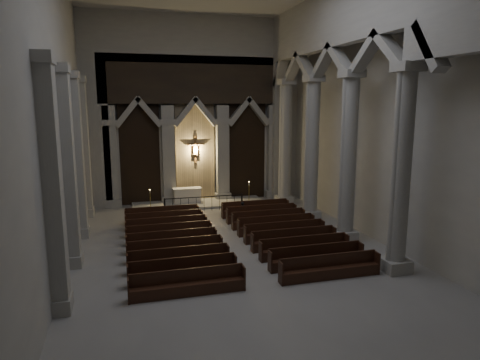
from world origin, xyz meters
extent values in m
plane|color=#979590|center=(0.00, 0.00, 0.00)|extent=(24.00, 24.00, 0.00)
cube|color=#ACAAA1|center=(0.00, 12.00, 6.00)|extent=(14.00, 0.10, 12.00)
cube|color=#ACAAA1|center=(-7.00, 0.00, 6.00)|extent=(0.10, 24.00, 12.00)
cube|color=#ACAAA1|center=(7.00, 0.00, 6.00)|extent=(0.10, 24.00, 12.00)
cube|color=#A6A39B|center=(-5.40, 11.50, 3.20)|extent=(0.80, 0.50, 6.40)
cube|color=#A6A39B|center=(-5.40, 11.50, 0.25)|extent=(1.05, 0.70, 0.50)
cube|color=#A6A39B|center=(-5.40, 11.50, 5.35)|extent=(1.00, 0.65, 0.35)
cube|color=#A6A39B|center=(-1.80, 11.50, 3.20)|extent=(0.80, 0.50, 6.40)
cube|color=#A6A39B|center=(-1.80, 11.50, 0.25)|extent=(1.05, 0.70, 0.50)
cube|color=#A6A39B|center=(-1.80, 11.50, 5.35)|extent=(1.00, 0.65, 0.35)
cube|color=#A6A39B|center=(1.80, 11.50, 3.20)|extent=(0.80, 0.50, 6.40)
cube|color=#A6A39B|center=(1.80, 11.50, 0.25)|extent=(1.05, 0.70, 0.50)
cube|color=#A6A39B|center=(1.80, 11.50, 5.35)|extent=(1.00, 0.65, 0.35)
cube|color=#A6A39B|center=(5.40, 11.50, 3.20)|extent=(0.80, 0.50, 6.40)
cube|color=#A6A39B|center=(5.40, 11.50, 0.25)|extent=(1.05, 0.70, 0.50)
cube|color=#A6A39B|center=(5.40, 11.50, 5.35)|extent=(1.00, 0.65, 0.35)
cube|color=black|center=(-3.60, 11.85, 3.50)|extent=(2.60, 0.15, 7.00)
cube|color=tan|center=(0.00, 11.85, 3.50)|extent=(2.60, 0.15, 7.00)
cube|color=black|center=(3.60, 11.85, 3.50)|extent=(2.60, 0.15, 7.00)
cube|color=black|center=(0.00, 11.50, 8.00)|extent=(12.00, 0.50, 3.00)
cube|color=#A6A39B|center=(-6.20, 11.50, 4.50)|extent=(1.60, 0.50, 9.00)
cube|color=#A6A39B|center=(6.20, 11.50, 4.50)|extent=(1.60, 0.50, 9.00)
cube|color=#A6A39B|center=(0.00, 11.50, 10.50)|extent=(14.00, 0.50, 3.00)
plane|color=#FFE972|center=(0.00, 11.82, 3.50)|extent=(1.50, 0.00, 1.50)
cube|color=brown|center=(0.00, 11.73, 3.50)|extent=(0.13, 0.08, 1.80)
cube|color=brown|center=(0.00, 11.73, 3.85)|extent=(1.10, 0.08, 0.13)
cube|color=tan|center=(0.00, 11.67, 3.45)|extent=(0.26, 0.10, 0.60)
sphere|color=tan|center=(0.00, 11.67, 3.85)|extent=(0.17, 0.17, 0.17)
cylinder|color=tan|center=(-0.26, 11.67, 3.82)|extent=(0.45, 0.08, 0.08)
cylinder|color=tan|center=(0.26, 11.67, 3.82)|extent=(0.45, 0.08, 0.08)
cube|color=#A6A39B|center=(5.50, 9.50, 0.25)|extent=(1.00, 1.00, 0.50)
cylinder|color=#A6A39B|center=(5.50, 9.50, 4.00)|extent=(0.70, 0.70, 7.50)
cube|color=#A6A39B|center=(5.50, 9.50, 7.85)|extent=(0.95, 0.95, 0.35)
cube|color=#A6A39B|center=(5.50, 5.50, 0.25)|extent=(1.00, 1.00, 0.50)
cylinder|color=#A6A39B|center=(5.50, 5.50, 4.00)|extent=(0.70, 0.70, 7.50)
cube|color=#A6A39B|center=(5.50, 5.50, 7.85)|extent=(0.95, 0.95, 0.35)
cube|color=#A6A39B|center=(5.50, 1.50, 0.25)|extent=(1.00, 1.00, 0.50)
cylinder|color=#A6A39B|center=(5.50, 1.50, 4.00)|extent=(0.70, 0.70, 7.50)
cube|color=#A6A39B|center=(5.50, 1.50, 7.85)|extent=(0.95, 0.95, 0.35)
cube|color=#A6A39B|center=(5.50, -2.50, 0.25)|extent=(1.00, 1.00, 0.50)
cylinder|color=#A6A39B|center=(5.50, -2.50, 4.00)|extent=(0.70, 0.70, 7.50)
cube|color=#A6A39B|center=(5.50, -2.50, 7.85)|extent=(0.95, 0.95, 0.35)
cube|color=#A6A39B|center=(5.50, 0.00, 10.60)|extent=(0.55, 24.00, 2.80)
cube|color=#A6A39B|center=(5.50, 11.40, 4.60)|extent=(0.55, 1.20, 9.20)
cube|color=#A6A39B|center=(-6.75, 9.50, 0.25)|extent=(0.60, 1.00, 0.50)
cube|color=#A6A39B|center=(-6.75, 9.50, 4.00)|extent=(0.50, 0.80, 7.50)
cube|color=#A6A39B|center=(-6.75, 9.50, 7.85)|extent=(0.60, 1.00, 0.35)
cube|color=#A6A39B|center=(-6.75, 5.50, 0.25)|extent=(0.60, 1.00, 0.50)
cube|color=#A6A39B|center=(-6.75, 5.50, 4.00)|extent=(0.50, 0.80, 7.50)
cube|color=#A6A39B|center=(-6.75, 5.50, 7.85)|extent=(0.60, 1.00, 0.35)
cube|color=#A6A39B|center=(-6.75, 1.50, 0.25)|extent=(0.60, 1.00, 0.50)
cube|color=#A6A39B|center=(-6.75, 1.50, 4.00)|extent=(0.50, 0.80, 7.50)
cube|color=#A6A39B|center=(-6.75, 1.50, 7.85)|extent=(0.60, 1.00, 0.35)
cube|color=#A6A39B|center=(-6.75, -2.50, 0.25)|extent=(0.60, 1.00, 0.50)
cube|color=#A6A39B|center=(-6.75, -2.50, 4.00)|extent=(0.50, 0.80, 7.50)
cube|color=#A6A39B|center=(-6.75, -2.50, 7.85)|extent=(0.60, 1.00, 0.35)
cube|color=#A6A39B|center=(0.00, 10.60, 0.07)|extent=(8.50, 2.60, 0.15)
cube|color=silver|center=(-0.73, 10.90, 0.60)|extent=(1.71, 0.67, 0.90)
cube|color=silver|center=(-0.73, 10.90, 1.07)|extent=(1.86, 0.74, 0.04)
cube|color=black|center=(0.00, 8.82, 0.91)|extent=(4.79, 0.05, 0.05)
cube|color=black|center=(-2.39, 8.82, 0.48)|extent=(0.09, 0.09, 0.96)
cube|color=black|center=(2.39, 8.82, 0.48)|extent=(0.09, 0.09, 0.96)
cylinder|color=black|center=(-1.92, 8.82, 0.45)|extent=(0.02, 0.02, 0.88)
cylinder|color=black|center=(-1.44, 8.82, 0.45)|extent=(0.02, 0.02, 0.88)
cylinder|color=black|center=(-0.96, 8.82, 0.45)|extent=(0.02, 0.02, 0.88)
cylinder|color=black|center=(-0.48, 8.82, 0.45)|extent=(0.02, 0.02, 0.88)
cylinder|color=black|center=(0.00, 8.82, 0.45)|extent=(0.02, 0.02, 0.88)
cylinder|color=black|center=(0.48, 8.82, 0.45)|extent=(0.02, 0.02, 0.88)
cylinder|color=black|center=(0.96, 8.82, 0.45)|extent=(0.02, 0.02, 0.88)
cylinder|color=black|center=(1.44, 8.82, 0.45)|extent=(0.02, 0.02, 0.88)
cylinder|color=black|center=(1.92, 8.82, 0.45)|extent=(0.02, 0.02, 0.88)
cylinder|color=#AD9235|center=(-3.17, 9.70, 0.02)|extent=(0.23, 0.23, 0.05)
cylinder|color=#AD9235|center=(-3.17, 9.70, 0.58)|extent=(0.03, 0.03, 1.11)
cylinder|color=#AD9235|center=(-3.17, 9.70, 1.14)|extent=(0.12, 0.12, 0.02)
cylinder|color=beige|center=(-3.17, 9.70, 1.24)|extent=(0.05, 0.05, 0.19)
sphere|color=#EFB953|center=(-3.17, 9.70, 1.36)|extent=(0.04, 0.04, 0.04)
cylinder|color=#AD9235|center=(3.02, 9.36, 0.03)|extent=(0.27, 0.27, 0.06)
cylinder|color=#AD9235|center=(3.02, 9.36, 0.69)|extent=(0.04, 0.04, 1.31)
cylinder|color=#AD9235|center=(3.02, 9.36, 1.34)|extent=(0.14, 0.14, 0.02)
cylinder|color=beige|center=(3.02, 9.36, 1.46)|extent=(0.05, 0.05, 0.23)
sphere|color=#EFB953|center=(3.02, 9.36, 1.60)|extent=(0.05, 0.05, 0.05)
cube|color=black|center=(-2.70, 6.96, 0.21)|extent=(3.98, 0.38, 0.43)
cube|color=black|center=(-2.70, 7.14, 0.66)|extent=(3.98, 0.07, 0.47)
cube|color=black|center=(-4.69, 6.96, 0.43)|extent=(0.06, 0.43, 0.85)
cube|color=black|center=(-0.71, 6.96, 0.43)|extent=(0.06, 0.43, 0.85)
cube|color=black|center=(2.70, 6.96, 0.21)|extent=(3.98, 0.38, 0.43)
cube|color=black|center=(2.70, 7.14, 0.66)|extent=(3.98, 0.07, 0.47)
cube|color=black|center=(0.71, 6.96, 0.43)|extent=(0.06, 0.43, 0.85)
cube|color=black|center=(4.69, 6.96, 0.43)|extent=(0.06, 0.43, 0.85)
cube|color=black|center=(-2.70, 5.78, 0.21)|extent=(3.98, 0.38, 0.43)
cube|color=black|center=(-2.70, 5.96, 0.66)|extent=(3.98, 0.07, 0.47)
cube|color=black|center=(-4.69, 5.78, 0.43)|extent=(0.06, 0.43, 0.85)
cube|color=black|center=(-0.71, 5.78, 0.43)|extent=(0.06, 0.43, 0.85)
cube|color=black|center=(2.70, 5.78, 0.21)|extent=(3.98, 0.38, 0.43)
cube|color=black|center=(2.70, 5.96, 0.66)|extent=(3.98, 0.07, 0.47)
cube|color=black|center=(0.71, 5.78, 0.43)|extent=(0.06, 0.43, 0.85)
cube|color=black|center=(4.69, 5.78, 0.43)|extent=(0.06, 0.43, 0.85)
cube|color=black|center=(-2.70, 4.60, 0.21)|extent=(3.98, 0.38, 0.43)
cube|color=black|center=(-2.70, 4.78, 0.66)|extent=(3.98, 0.07, 0.47)
cube|color=black|center=(-4.69, 4.60, 0.43)|extent=(0.06, 0.43, 0.85)
cube|color=black|center=(-0.71, 4.60, 0.43)|extent=(0.06, 0.43, 0.85)
cube|color=black|center=(2.70, 4.60, 0.21)|extent=(3.98, 0.38, 0.43)
cube|color=black|center=(2.70, 4.78, 0.66)|extent=(3.98, 0.07, 0.47)
cube|color=black|center=(0.71, 4.60, 0.43)|extent=(0.06, 0.43, 0.85)
cube|color=black|center=(4.69, 4.60, 0.43)|extent=(0.06, 0.43, 0.85)
cube|color=black|center=(-2.70, 3.42, 0.21)|extent=(3.98, 0.38, 0.43)
cube|color=black|center=(-2.70, 3.60, 0.66)|extent=(3.98, 0.07, 0.47)
cube|color=black|center=(-4.69, 3.42, 0.43)|extent=(0.06, 0.43, 0.85)
cube|color=black|center=(-0.71, 3.42, 0.43)|extent=(0.06, 0.43, 0.85)
cube|color=black|center=(2.70, 3.42, 0.21)|extent=(3.98, 0.38, 0.43)
cube|color=black|center=(2.70, 3.60, 0.66)|extent=(3.98, 0.07, 0.47)
cube|color=black|center=(0.71, 3.42, 0.43)|extent=(0.06, 0.43, 0.85)
cube|color=black|center=(4.69, 3.42, 0.43)|extent=(0.06, 0.43, 0.85)
cube|color=black|center=(-2.70, 2.24, 0.21)|extent=(3.98, 0.38, 0.43)
cube|color=black|center=(-2.70, 2.42, 0.66)|extent=(3.98, 0.07, 0.47)
cube|color=black|center=(-4.69, 2.24, 0.43)|extent=(0.06, 0.43, 0.85)
cube|color=black|center=(-0.71, 2.24, 0.43)|extent=(0.06, 0.43, 0.85)
cube|color=black|center=(2.70, 2.24, 0.21)|extent=(3.98, 0.38, 0.43)
cube|color=black|center=(2.70, 2.42, 0.66)|extent=(3.98, 0.07, 0.47)
cube|color=black|center=(0.71, 2.24, 0.43)|extent=(0.06, 0.43, 0.85)
cube|color=black|center=(4.69, 2.24, 0.43)|extent=(0.06, 0.43, 0.85)
cube|color=black|center=(-2.70, 1.07, 0.21)|extent=(3.98, 0.38, 0.43)
cube|color=black|center=(-2.70, 1.25, 0.66)|extent=(3.98, 0.07, 0.47)
cube|color=black|center=(-4.69, 1.07, 0.43)|extent=(0.06, 0.43, 0.85)
cube|color=black|center=(-0.71, 1.07, 0.43)|extent=(0.06, 0.43, 0.85)
cube|color=black|center=(2.70, 1.07, 0.21)|extent=(3.98, 0.38, 0.43)
cube|color=black|center=(2.70, 1.25, 0.66)|extent=(3.98, 0.07, 0.47)
cube|color=black|center=(0.71, 1.07, 0.43)|extent=(0.06, 0.43, 0.85)
cube|color=black|center=(4.69, 1.07, 0.43)|extent=(0.06, 0.43, 0.85)
cube|color=black|center=(-2.70, -0.11, 0.21)|extent=(3.98, 0.38, 0.43)
cube|color=black|center=(-2.70, 0.07, 0.66)|extent=(3.98, 0.07, 0.47)
cube|color=black|center=(-4.69, -0.11, 0.43)|extent=(0.06, 0.43, 0.85)
cube|color=black|center=(-0.71, -0.11, 0.43)|extent=(0.06, 0.43, 0.85)
cube|color=black|center=(2.70, -0.11, 0.21)|extent=(3.98, 0.38, 0.43)
cube|color=black|center=(2.70, 0.07, 0.66)|extent=(3.98, 0.07, 0.47)
cube|color=black|center=(0.71, -0.11, 0.43)|extent=(0.06, 0.43, 0.85)
cube|color=black|center=(4.69, -0.11, 0.43)|extent=(0.06, 0.43, 0.85)
cube|color=black|center=(-2.70, -1.29, 0.21)|extent=(3.98, 0.38, 0.43)
cube|color=black|center=(-2.70, -1.11, 0.66)|extent=(3.98, 0.07, 0.47)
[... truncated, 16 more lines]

